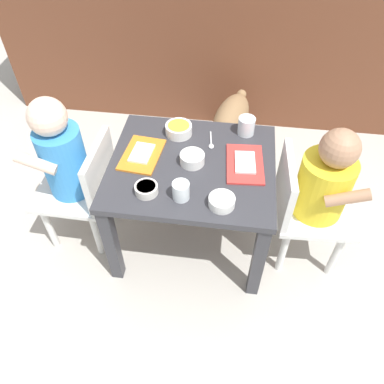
% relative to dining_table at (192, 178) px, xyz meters
% --- Properties ---
extents(ground_plane, '(7.00, 7.00, 0.00)m').
position_rel_dining_table_xyz_m(ground_plane, '(0.00, 0.00, -0.35)').
color(ground_plane, '#B2ADA3').
extents(kitchen_cabinet_back, '(2.30, 0.33, 0.98)m').
position_rel_dining_table_xyz_m(kitchen_cabinet_back, '(0.00, 1.01, 0.14)').
color(kitchen_cabinet_back, brown).
rests_on(kitchen_cabinet_back, ground).
extents(dining_table, '(0.60, 0.52, 0.43)m').
position_rel_dining_table_xyz_m(dining_table, '(0.00, 0.00, 0.00)').
color(dining_table, '#333338').
rests_on(dining_table, ground).
extents(seated_child_left, '(0.28, 0.28, 0.67)m').
position_rel_dining_table_xyz_m(seated_child_left, '(-0.46, -0.03, 0.06)').
color(seated_child_left, silver).
rests_on(seated_child_left, ground).
extents(seated_child_right, '(0.29, 0.29, 0.63)m').
position_rel_dining_table_xyz_m(seated_child_right, '(0.46, -0.01, 0.04)').
color(seated_child_right, silver).
rests_on(seated_child_right, ground).
extents(dog, '(0.24, 0.47, 0.32)m').
position_rel_dining_table_xyz_m(dog, '(0.11, 0.55, -0.14)').
color(dog, olive).
rests_on(dog, ground).
extents(food_tray_left, '(0.15, 0.21, 0.02)m').
position_rel_dining_table_xyz_m(food_tray_left, '(-0.19, 0.02, 0.08)').
color(food_tray_left, orange).
rests_on(food_tray_left, dining_table).
extents(food_tray_right, '(0.15, 0.22, 0.02)m').
position_rel_dining_table_xyz_m(food_tray_right, '(0.19, 0.02, 0.08)').
color(food_tray_right, red).
rests_on(food_tray_right, dining_table).
extents(water_cup_left, '(0.06, 0.06, 0.06)m').
position_rel_dining_table_xyz_m(water_cup_left, '(-0.01, -0.17, 0.10)').
color(water_cup_left, white).
rests_on(water_cup_left, dining_table).
extents(water_cup_right, '(0.07, 0.07, 0.07)m').
position_rel_dining_table_xyz_m(water_cup_right, '(0.18, 0.20, 0.10)').
color(water_cup_right, white).
rests_on(water_cup_right, dining_table).
extents(veggie_bowl_near, '(0.10, 0.10, 0.04)m').
position_rel_dining_table_xyz_m(veggie_bowl_near, '(-0.07, 0.16, 0.10)').
color(veggie_bowl_near, white).
rests_on(veggie_bowl_near, dining_table).
extents(cereal_bowl_left_side, '(0.08, 0.08, 0.03)m').
position_rel_dining_table_xyz_m(cereal_bowl_left_side, '(-0.13, -0.16, 0.09)').
color(cereal_bowl_left_side, silver).
rests_on(cereal_bowl_left_side, dining_table).
extents(veggie_bowl_far, '(0.09, 0.09, 0.04)m').
position_rel_dining_table_xyz_m(veggie_bowl_far, '(0.00, 0.01, 0.09)').
color(veggie_bowl_far, white).
rests_on(veggie_bowl_far, dining_table).
extents(cereal_bowl_right_side, '(0.09, 0.09, 0.03)m').
position_rel_dining_table_xyz_m(cereal_bowl_right_side, '(0.12, -0.18, 0.09)').
color(cereal_bowl_right_side, white).
rests_on(cereal_bowl_right_side, dining_table).
extents(spoon_by_left_tray, '(0.03, 0.10, 0.01)m').
position_rel_dining_table_xyz_m(spoon_by_left_tray, '(0.06, 0.13, 0.08)').
color(spoon_by_left_tray, silver).
rests_on(spoon_by_left_tray, dining_table).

